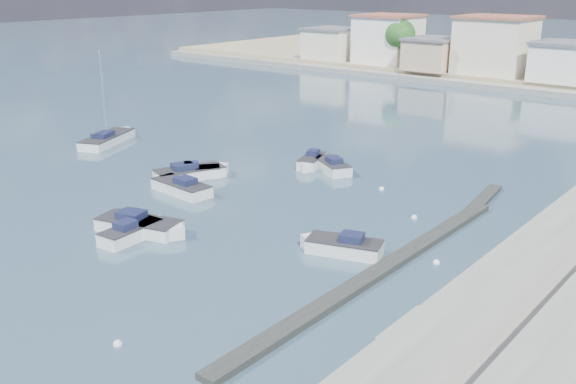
% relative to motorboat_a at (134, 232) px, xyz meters
% --- Properties ---
extents(ground, '(400.00, 400.00, 0.00)m').
position_rel_motorboat_a_xyz_m(ground, '(7.20, 35.43, -0.38)').
color(ground, '#284051').
rests_on(ground, ground).
extents(breakwater, '(2.00, 31.02, 0.35)m').
position_rel_motorboat_a_xyz_m(breakwater, '(14.10, 8.12, -0.21)').
color(breakwater, black).
rests_on(breakwater, ground).
extents(motorboat_a, '(2.01, 4.61, 1.48)m').
position_rel_motorboat_a_xyz_m(motorboat_a, '(0.00, 0.00, 0.00)').
color(motorboat_a, silver).
rests_on(motorboat_a, ground).
extents(motorboat_b, '(3.55, 3.83, 1.48)m').
position_rel_motorboat_a_xyz_m(motorboat_b, '(-6.20, 11.14, -0.00)').
color(motorboat_b, silver).
rests_on(motorboat_b, ground).
extents(motorboat_c, '(5.64, 2.26, 1.48)m').
position_rel_motorboat_a_xyz_m(motorboat_c, '(-4.55, 7.62, 0.00)').
color(motorboat_c, silver).
rests_on(motorboat_c, ground).
extents(motorboat_d, '(4.86, 3.08, 1.48)m').
position_rel_motorboat_a_xyz_m(motorboat_d, '(10.97, 6.20, -0.00)').
color(motorboat_d, silver).
rests_on(motorboat_d, ground).
extents(motorboat_e, '(4.01, 6.06, 1.48)m').
position_rel_motorboat_a_xyz_m(motorboat_e, '(-6.44, 10.72, -0.00)').
color(motorboat_e, silver).
rests_on(motorboat_e, ground).
extents(motorboat_f, '(4.64, 3.68, 1.48)m').
position_rel_motorboat_a_xyz_m(motorboat_f, '(0.72, 19.34, -0.00)').
color(motorboat_f, silver).
rests_on(motorboat_f, ground).
extents(motorboat_g, '(2.74, 4.33, 1.48)m').
position_rel_motorboat_a_xyz_m(motorboat_g, '(-1.20, 19.22, 0.00)').
color(motorboat_g, silver).
rests_on(motorboat_g, ground).
extents(motorboat_h, '(6.04, 3.55, 1.48)m').
position_rel_motorboat_a_xyz_m(motorboat_h, '(-0.30, 0.94, -0.00)').
color(motorboat_h, silver).
rests_on(motorboat_h, ground).
extents(sailboat, '(4.89, 7.33, 9.00)m').
position_rel_motorboat_a_xyz_m(sailboat, '(-21.08, 13.27, 0.03)').
color(sailboat, silver).
rests_on(sailboat, ground).
extents(mooring_buoys, '(13.36, 38.10, 0.40)m').
position_rel_motorboat_a_xyz_m(mooring_buoys, '(13.45, 9.11, -0.33)').
color(mooring_buoys, white).
rests_on(mooring_buoys, ground).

